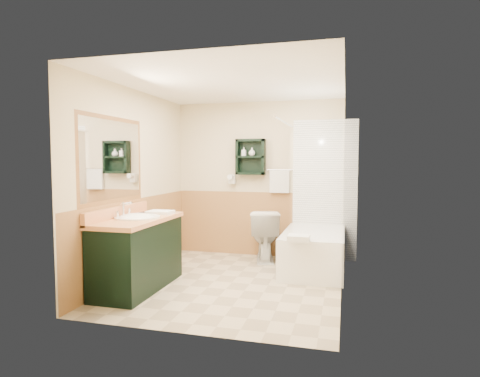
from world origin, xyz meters
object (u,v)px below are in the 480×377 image
hair_dryer (232,179)px  soap_bottle_b (252,153)px  toilet (264,235)px  vanity_book (138,206)px  wall_shelf (250,157)px  soap_bottle_a (244,154)px  bathtub (314,250)px  vanity (138,253)px

hair_dryer → soap_bottle_b: soap_bottle_b is taller
toilet → vanity_book: 1.99m
wall_shelf → soap_bottle_b: wall_shelf is taller
wall_shelf → soap_bottle_a: wall_shelf is taller
hair_dryer → toilet: (0.56, -0.22, -0.82)m
hair_dryer → soap_bottle_b: size_ratio=1.89×
soap_bottle_b → vanity_book: bearing=-124.5°
vanity_book → soap_bottle_a: (0.96, 1.58, 0.67)m
hair_dryer → bathtub: size_ratio=0.16×
wall_shelf → hair_dryer: 0.46m
toilet → soap_bottle_a: (-0.37, 0.19, 1.22)m
vanity → vanity_book: 0.63m
vanity → soap_bottle_a: (0.79, 1.89, 1.18)m
vanity → toilet: 2.06m
toilet → soap_bottle_b: size_ratio=6.04×
hair_dryer → vanity_book: size_ratio=1.21×
bathtub → soap_bottle_b: size_ratio=11.78×
hair_dryer → vanity: size_ratio=0.18×
bathtub → soap_bottle_b: soap_bottle_b is taller
hair_dryer → vanity: bearing=-107.2°
wall_shelf → soap_bottle_b: 0.07m
vanity_book → soap_bottle_a: bearing=62.6°
vanity → bathtub: size_ratio=0.87×
hair_dryer → wall_shelf: bearing=-4.8°
toilet → vanity: bearing=42.9°
hair_dryer → vanity: (-0.59, -1.92, -0.78)m
wall_shelf → bathtub: (1.03, -0.55, -1.28)m
bathtub → soap_bottle_b: bearing=151.6°
wall_shelf → vanity: (-0.89, -1.90, -1.13)m
toilet → soap_bottle_b: bearing=-51.5°
hair_dryer → toilet: 1.02m
bathtub → vanity_book: (-2.08, -1.04, 0.66)m
vanity → soap_bottle_a: soap_bottle_a is taller
hair_dryer → soap_bottle_b: bearing=-5.3°
vanity → toilet: vanity is taller
soap_bottle_a → soap_bottle_b: size_ratio=1.08×
vanity_book → soap_bottle_b: size_ratio=1.56×
vanity_book → bathtub: bearing=30.3°
vanity → toilet: bearing=55.7°
vanity → hair_dryer: bearing=72.8°
vanity → vanity_book: bearing=117.7°
vanity → bathtub: (1.92, 1.35, -0.15)m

